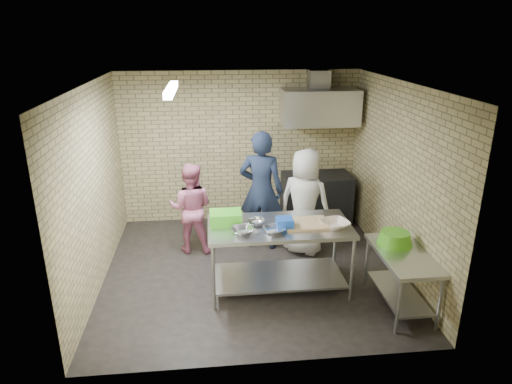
% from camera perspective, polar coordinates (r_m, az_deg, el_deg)
% --- Properties ---
extents(floor, '(4.20, 4.20, 0.00)m').
position_cam_1_polar(floor, '(6.86, -0.66, -9.68)').
color(floor, black).
rests_on(floor, ground).
extents(ceiling, '(4.20, 4.20, 0.00)m').
position_cam_1_polar(ceiling, '(6.00, -0.77, 13.35)').
color(ceiling, black).
rests_on(ceiling, ground).
extents(back_wall, '(4.20, 0.06, 2.70)m').
position_cam_1_polar(back_wall, '(8.21, -2.03, 5.54)').
color(back_wall, tan).
rests_on(back_wall, ground).
extents(front_wall, '(4.20, 0.06, 2.70)m').
position_cam_1_polar(front_wall, '(4.47, 1.73, -7.18)').
color(front_wall, tan).
rests_on(front_wall, ground).
extents(left_wall, '(0.06, 4.00, 2.70)m').
position_cam_1_polar(left_wall, '(6.46, -19.58, 0.37)').
color(left_wall, tan).
rests_on(left_wall, ground).
extents(right_wall, '(0.06, 4.00, 2.70)m').
position_cam_1_polar(right_wall, '(6.82, 17.16, 1.62)').
color(right_wall, tan).
rests_on(right_wall, ground).
extents(prep_table, '(1.88, 0.94, 0.94)m').
position_cam_1_polar(prep_table, '(6.22, 2.87, -8.08)').
color(prep_table, '#B8BBC0').
rests_on(prep_table, floor).
extents(side_counter, '(0.60, 1.20, 0.75)m').
position_cam_1_polar(side_counter, '(6.16, 17.55, -10.34)').
color(side_counter, silver).
rests_on(side_counter, floor).
extents(stove, '(1.20, 0.70, 0.90)m').
position_cam_1_polar(stove, '(8.36, 7.49, -0.85)').
color(stove, black).
rests_on(stove, floor).
extents(range_hood, '(1.30, 0.60, 0.60)m').
position_cam_1_polar(range_hood, '(7.98, 7.94, 10.44)').
color(range_hood, silver).
rests_on(range_hood, back_wall).
extents(hood_duct, '(0.35, 0.30, 0.30)m').
position_cam_1_polar(hood_duct, '(8.06, 7.84, 13.77)').
color(hood_duct, '#A5A8AD').
rests_on(hood_duct, back_wall).
extents(wall_shelf, '(0.80, 0.20, 0.04)m').
position_cam_1_polar(wall_shelf, '(8.26, 9.62, 9.41)').
color(wall_shelf, '#3F2B19').
rests_on(wall_shelf, back_wall).
extents(fluorescent_fixture, '(0.10, 1.25, 0.08)m').
position_cam_1_polar(fluorescent_fixture, '(6.00, -10.54, 12.45)').
color(fluorescent_fixture, white).
rests_on(fluorescent_fixture, ceiling).
extents(green_crate, '(0.42, 0.31, 0.17)m').
position_cam_1_polar(green_crate, '(6.03, -3.82, -3.23)').
color(green_crate, green).
rests_on(green_crate, prep_table).
extents(blue_tub, '(0.21, 0.21, 0.14)m').
position_cam_1_polar(blue_tub, '(5.90, 3.59, -3.90)').
color(blue_tub, blue).
rests_on(blue_tub, prep_table).
extents(cutting_board, '(0.57, 0.44, 0.03)m').
position_cam_1_polar(cutting_board, '(6.05, 6.26, -3.91)').
color(cutting_board, tan).
rests_on(cutting_board, prep_table).
extents(mixing_bowl_a, '(0.36, 0.36, 0.07)m').
position_cam_1_polar(mixing_bowl_a, '(5.76, -1.67, -4.83)').
color(mixing_bowl_a, '#B9BBC1').
rests_on(mixing_bowl_a, prep_table).
extents(mixing_bowl_b, '(0.28, 0.28, 0.07)m').
position_cam_1_polar(mixing_bowl_b, '(6.01, 0.05, -3.77)').
color(mixing_bowl_b, '#B2B5B9').
rests_on(mixing_bowl_b, prep_table).
extents(mixing_bowl_c, '(0.33, 0.33, 0.07)m').
position_cam_1_polar(mixing_bowl_c, '(5.79, 2.31, -4.76)').
color(mixing_bowl_c, silver).
rests_on(mixing_bowl_c, prep_table).
extents(ceramic_bowl, '(0.45, 0.45, 0.09)m').
position_cam_1_polar(ceramic_bowl, '(6.01, 9.80, -3.98)').
color(ceramic_bowl, beige).
rests_on(ceramic_bowl, prep_table).
extents(green_basin, '(0.46, 0.46, 0.17)m').
position_cam_1_polar(green_basin, '(6.15, 16.92, -5.51)').
color(green_basin, '#59C626').
rests_on(green_basin, side_counter).
extents(bottle_red, '(0.07, 0.07, 0.18)m').
position_cam_1_polar(bottle_red, '(8.18, 7.95, 10.17)').
color(bottle_red, '#B22619').
rests_on(bottle_red, wall_shelf).
extents(bottle_green, '(0.06, 0.06, 0.15)m').
position_cam_1_polar(bottle_green, '(8.29, 10.67, 10.04)').
color(bottle_green, green).
rests_on(bottle_green, wall_shelf).
extents(man_navy, '(0.80, 0.65, 1.92)m').
position_cam_1_polar(man_navy, '(7.19, 0.65, 0.18)').
color(man_navy, black).
rests_on(man_navy, floor).
extents(woman_pink, '(0.78, 0.66, 1.44)m').
position_cam_1_polar(woman_pink, '(7.21, -8.10, -1.99)').
color(woman_pink, '#CA6B8E').
rests_on(woman_pink, floor).
extents(woman_white, '(0.98, 0.89, 1.68)m').
position_cam_1_polar(woman_white, '(7.09, 6.10, -1.26)').
color(woman_white, silver).
rests_on(woman_white, floor).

